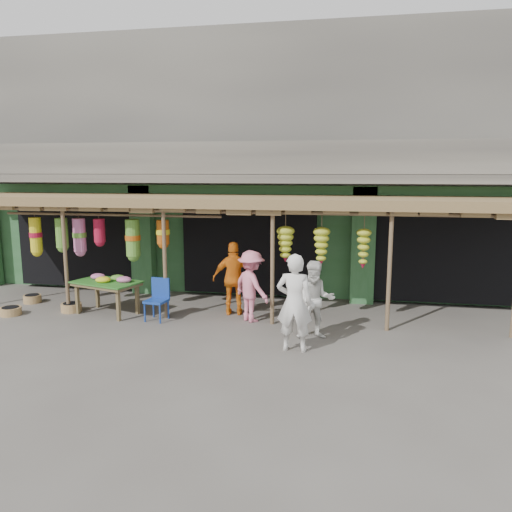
% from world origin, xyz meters
% --- Properties ---
extents(ground, '(80.00, 80.00, 0.00)m').
position_xyz_m(ground, '(0.00, 0.00, 0.00)').
color(ground, '#514C47').
rests_on(ground, ground).
extents(building, '(16.40, 6.80, 7.00)m').
position_xyz_m(building, '(-0.00, 4.87, 3.37)').
color(building, gray).
rests_on(building, ground).
extents(awning, '(14.00, 2.70, 2.79)m').
position_xyz_m(awning, '(-0.12, 0.80, 2.58)').
color(awning, brown).
rests_on(awning, ground).
extents(flower_table, '(1.75, 1.32, 0.93)m').
position_xyz_m(flower_table, '(-2.98, -0.13, 0.75)').
color(flower_table, brown).
rests_on(flower_table, ground).
extents(blue_chair, '(0.51, 0.52, 0.96)m').
position_xyz_m(blue_chair, '(-1.63, -0.34, 0.53)').
color(blue_chair, navy).
rests_on(blue_chair, ground).
extents(basket_left, '(0.56, 0.56, 0.20)m').
position_xyz_m(basket_left, '(-3.98, -0.12, 0.10)').
color(basket_left, '#9C8547').
rests_on(basket_left, ground).
extents(basket_mid, '(0.64, 0.64, 0.19)m').
position_xyz_m(basket_mid, '(-5.23, -0.67, 0.09)').
color(basket_mid, '#A47649').
rests_on(basket_mid, ground).
extents(basket_right, '(0.59, 0.59, 0.20)m').
position_xyz_m(basket_right, '(-5.42, 0.44, 0.10)').
color(basket_right, tan).
rests_on(basket_right, ground).
extents(person_front, '(0.70, 0.47, 1.88)m').
position_xyz_m(person_front, '(1.67, -1.78, 0.94)').
color(person_front, white).
rests_on(person_front, ground).
extents(person_right, '(0.89, 0.76, 1.61)m').
position_xyz_m(person_right, '(2.02, -0.98, 0.80)').
color(person_right, silver).
rests_on(person_right, ground).
extents(person_vendor, '(1.09, 0.60, 1.75)m').
position_xyz_m(person_vendor, '(0.00, 0.38, 0.88)').
color(person_vendor, orange).
rests_on(person_vendor, ground).
extents(person_shopper, '(1.19, 1.15, 1.63)m').
position_xyz_m(person_shopper, '(0.50, -0.07, 0.81)').
color(person_shopper, pink).
rests_on(person_shopper, ground).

